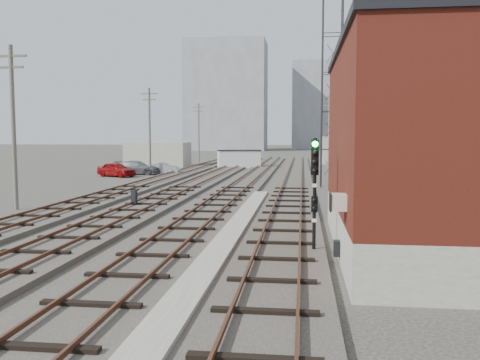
% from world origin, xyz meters
% --- Properties ---
extents(ground, '(320.00, 320.00, 0.00)m').
position_xyz_m(ground, '(0.00, 60.00, 0.00)').
color(ground, '#282621').
rests_on(ground, ground).
extents(track_right, '(3.20, 90.00, 0.39)m').
position_xyz_m(track_right, '(2.50, 39.00, 0.11)').
color(track_right, '#332D28').
rests_on(track_right, ground).
extents(track_mid_right, '(3.20, 90.00, 0.39)m').
position_xyz_m(track_mid_right, '(-1.50, 39.00, 0.11)').
color(track_mid_right, '#332D28').
rests_on(track_mid_right, ground).
extents(track_mid_left, '(3.20, 90.00, 0.39)m').
position_xyz_m(track_mid_left, '(-5.50, 39.00, 0.11)').
color(track_mid_left, '#332D28').
rests_on(track_mid_left, ground).
extents(track_left, '(3.20, 90.00, 0.39)m').
position_xyz_m(track_left, '(-9.50, 39.00, 0.11)').
color(track_left, '#332D28').
rests_on(track_left, ground).
extents(platform_curb, '(0.90, 28.00, 0.26)m').
position_xyz_m(platform_curb, '(0.50, 14.00, 0.13)').
color(platform_curb, gray).
rests_on(platform_curb, ground).
extents(brick_building, '(6.54, 12.20, 7.22)m').
position_xyz_m(brick_building, '(7.50, 12.00, 3.63)').
color(brick_building, gray).
rests_on(brick_building, ground).
extents(lattice_tower, '(1.60, 1.60, 15.00)m').
position_xyz_m(lattice_tower, '(5.50, 35.00, 7.50)').
color(lattice_tower, black).
rests_on(lattice_tower, ground).
extents(utility_pole_left_a, '(1.80, 0.24, 9.00)m').
position_xyz_m(utility_pole_left_a, '(-12.50, 20.00, 4.80)').
color(utility_pole_left_a, '#595147').
rests_on(utility_pole_left_a, ground).
extents(utility_pole_left_b, '(1.80, 0.24, 9.00)m').
position_xyz_m(utility_pole_left_b, '(-12.50, 45.00, 4.80)').
color(utility_pole_left_b, '#595147').
rests_on(utility_pole_left_b, ground).
extents(utility_pole_left_c, '(1.80, 0.24, 9.00)m').
position_xyz_m(utility_pole_left_c, '(-12.50, 70.00, 4.80)').
color(utility_pole_left_c, '#595147').
rests_on(utility_pole_left_c, ground).
extents(utility_pole_right_a, '(1.80, 0.24, 9.00)m').
position_xyz_m(utility_pole_right_a, '(6.50, 28.00, 4.80)').
color(utility_pole_right_a, '#595147').
rests_on(utility_pole_right_a, ground).
extents(utility_pole_right_b, '(1.80, 0.24, 9.00)m').
position_xyz_m(utility_pole_right_b, '(6.50, 58.00, 4.80)').
color(utility_pole_right_b, '#595147').
rests_on(utility_pole_right_b, ground).
extents(apartment_left, '(22.00, 14.00, 30.00)m').
position_xyz_m(apartment_left, '(-18.00, 135.00, 15.00)').
color(apartment_left, gray).
rests_on(apartment_left, ground).
extents(apartment_right, '(16.00, 12.00, 26.00)m').
position_xyz_m(apartment_right, '(8.00, 150.00, 13.00)').
color(apartment_right, gray).
rests_on(apartment_right, ground).
extents(shed_left, '(8.00, 5.00, 3.20)m').
position_xyz_m(shed_left, '(-16.00, 60.00, 1.60)').
color(shed_left, gray).
rests_on(shed_left, ground).
extents(shed_right, '(6.00, 6.00, 4.00)m').
position_xyz_m(shed_right, '(9.00, 70.00, 2.00)').
color(shed_right, gray).
rests_on(shed_right, ground).
extents(signal_mast, '(0.40, 0.41, 4.01)m').
position_xyz_m(signal_mast, '(3.70, 11.13, 2.35)').
color(signal_mast, gray).
rests_on(signal_mast, ground).
extents(switch_stand, '(0.32, 0.32, 1.22)m').
position_xyz_m(switch_stand, '(-6.13, 21.22, 0.57)').
color(switch_stand, black).
rests_on(switch_stand, ground).
extents(site_trailer, '(5.90, 3.72, 2.30)m').
position_xyz_m(site_trailer, '(-4.77, 57.73, 1.16)').
color(site_trailer, silver).
rests_on(site_trailer, ground).
extents(car_red, '(4.56, 3.40, 1.45)m').
position_xyz_m(car_red, '(-15.17, 42.36, 0.72)').
color(car_red, maroon).
rests_on(car_red, ground).
extents(car_silver, '(3.80, 1.42, 1.24)m').
position_xyz_m(car_silver, '(-11.63, 46.36, 0.62)').
color(car_silver, '#989B9F').
rests_on(car_silver, ground).
extents(car_grey, '(5.13, 2.47, 1.44)m').
position_xyz_m(car_grey, '(-14.11, 45.55, 0.72)').
color(car_grey, slate).
rests_on(car_grey, ground).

